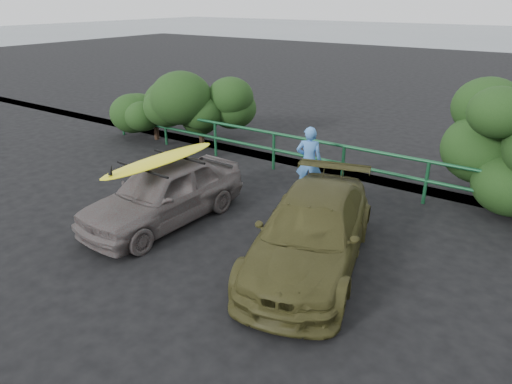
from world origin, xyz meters
TOP-DOWN VIEW (x-y plane):
  - ground at (0.00, 0.00)m, footprint 80.00×80.00m
  - guardrail at (0.00, 5.00)m, footprint 14.00×0.08m
  - shrub_left at (-4.80, 5.40)m, footprint 3.20×2.40m
  - sedan at (-1.20, 1.10)m, footprint 1.68×3.77m
  - olive_vehicle at (2.06, 1.32)m, footprint 2.75×4.53m
  - man at (0.56, 4.04)m, footprint 0.70×0.59m
  - roof_rack at (-1.20, 1.10)m, footprint 1.50×1.09m
  - surfboard at (-1.20, 1.10)m, footprint 0.73×2.84m

SIDE VIEW (x-z plane):
  - ground at x=0.00m, z-range 0.00..0.00m
  - guardrail at x=0.00m, z-range 0.00..1.04m
  - olive_vehicle at x=2.06m, z-range 0.00..1.23m
  - sedan at x=-1.20m, z-range 0.00..1.26m
  - man at x=0.56m, z-range 0.00..1.63m
  - shrub_left at x=-4.80m, z-range 0.00..2.33m
  - roof_rack at x=-1.20m, z-range 1.26..1.31m
  - surfboard at x=-1.20m, z-range 1.31..1.39m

